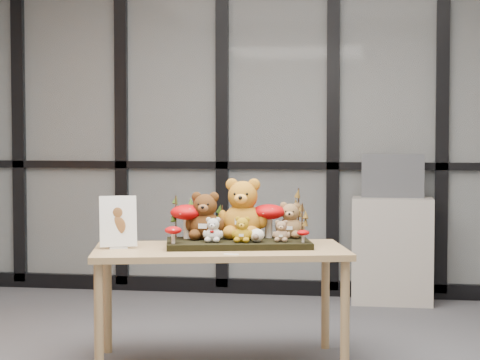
% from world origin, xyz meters
% --- Properties ---
extents(room_shell, '(5.00, 5.00, 5.00)m').
position_xyz_m(room_shell, '(0.00, 0.00, 1.68)').
color(room_shell, beige).
rests_on(room_shell, floor).
extents(glass_partition, '(4.90, 0.06, 2.78)m').
position_xyz_m(glass_partition, '(-0.00, 2.47, 1.42)').
color(glass_partition, '#2D383F').
rests_on(glass_partition, floor).
extents(display_table, '(1.54, 1.01, 0.66)m').
position_xyz_m(display_table, '(-0.07, 0.29, 0.59)').
color(display_table, tan).
rests_on(display_table, floor).
extents(diorama_tray, '(0.88, 0.58, 0.04)m').
position_xyz_m(diorama_tray, '(0.02, 0.37, 0.68)').
color(diorama_tray, black).
rests_on(diorama_tray, display_table).
extents(bear_pooh_yellow, '(0.35, 0.32, 0.38)m').
position_xyz_m(bear_pooh_yellow, '(0.03, 0.48, 0.89)').
color(bear_pooh_yellow, '#BA751B').
rests_on(bear_pooh_yellow, diorama_tray).
extents(bear_brown_medium, '(0.27, 0.25, 0.30)m').
position_xyz_m(bear_brown_medium, '(-0.18, 0.40, 0.85)').
color(bear_brown_medium, '#4F2B10').
rests_on(bear_brown_medium, diorama_tray).
extents(bear_tan_back, '(0.21, 0.20, 0.23)m').
position_xyz_m(bear_tan_back, '(0.30, 0.53, 0.81)').
color(bear_tan_back, olive).
rests_on(bear_tan_back, diorama_tray).
extents(bear_small_yellow, '(0.14, 0.14, 0.16)m').
position_xyz_m(bear_small_yellow, '(0.06, 0.28, 0.78)').
color(bear_small_yellow, '#AC7E10').
rests_on(bear_small_yellow, diorama_tray).
extents(bear_white_bow, '(0.14, 0.13, 0.15)m').
position_xyz_m(bear_white_bow, '(-0.10, 0.26, 0.77)').
color(bear_white_bow, beige).
rests_on(bear_white_bow, diorama_tray).
extents(bear_beige_small, '(0.12, 0.11, 0.13)m').
position_xyz_m(bear_beige_small, '(0.27, 0.34, 0.76)').
color(bear_beige_small, '#977452').
rests_on(bear_beige_small, diorama_tray).
extents(plush_cream_hedgehog, '(0.08, 0.07, 0.08)m').
position_xyz_m(plush_cream_hedgehog, '(0.14, 0.30, 0.74)').
color(plush_cream_hedgehog, white).
rests_on(plush_cream_hedgehog, diorama_tray).
extents(mushroom_back_left, '(0.20, 0.20, 0.22)m').
position_xyz_m(mushroom_back_left, '(-0.28, 0.40, 0.81)').
color(mushroom_back_left, '#A80507').
rests_on(mushroom_back_left, diorama_tray).
extents(mushroom_back_right, '(0.19, 0.19, 0.22)m').
position_xyz_m(mushroom_back_right, '(0.18, 0.51, 0.80)').
color(mushroom_back_right, '#A80507').
rests_on(mushroom_back_right, diorama_tray).
extents(mushroom_front_left, '(0.09, 0.09, 0.10)m').
position_xyz_m(mushroom_front_left, '(-0.31, 0.17, 0.75)').
color(mushroom_front_left, '#A80507').
rests_on(mushroom_front_left, diorama_tray).
extents(mushroom_front_right, '(0.07, 0.07, 0.08)m').
position_xyz_m(mushroom_front_right, '(0.40, 0.33, 0.73)').
color(mushroom_front_right, '#A80507').
rests_on(mushroom_front_right, diorama_tray).
extents(sprig_green_far_left, '(0.05, 0.05, 0.25)m').
position_xyz_m(sprig_green_far_left, '(-0.35, 0.39, 0.82)').
color(sprig_green_far_left, '#1B3A0D').
rests_on(sprig_green_far_left, diorama_tray).
extents(sprig_green_mid_left, '(0.05, 0.05, 0.23)m').
position_xyz_m(sprig_green_mid_left, '(-0.26, 0.45, 0.81)').
color(sprig_green_mid_left, '#1B3A0D').
rests_on(sprig_green_mid_left, diorama_tray).
extents(sprig_dry_far_right, '(0.05, 0.05, 0.29)m').
position_xyz_m(sprig_dry_far_right, '(0.35, 0.54, 0.84)').
color(sprig_dry_far_right, brown).
rests_on(sprig_dry_far_right, diorama_tray).
extents(sprig_dry_mid_right, '(0.05, 0.05, 0.21)m').
position_xyz_m(sprig_dry_mid_right, '(0.38, 0.43, 0.80)').
color(sprig_dry_mid_right, brown).
rests_on(sprig_dry_mid_right, diorama_tray).
extents(sprig_green_centre, '(0.05, 0.05, 0.19)m').
position_xyz_m(sprig_green_centre, '(-0.10, 0.50, 0.79)').
color(sprig_green_centre, '#1B3A0D').
rests_on(sprig_green_centre, diorama_tray).
extents(sign_holder, '(0.21, 0.13, 0.29)m').
position_xyz_m(sign_holder, '(-0.63, 0.17, 0.80)').
color(sign_holder, silver).
rests_on(sign_holder, display_table).
extents(label_card, '(0.08, 0.03, 0.00)m').
position_xyz_m(label_card, '(0.04, 0.03, 0.66)').
color(label_card, white).
rests_on(label_card, display_table).
extents(cabinet, '(0.61, 0.36, 0.81)m').
position_xyz_m(cabinet, '(0.92, 2.25, 0.41)').
color(cabinet, '#A49D92').
rests_on(cabinet, floor).
extents(monitor, '(0.48, 0.05, 0.34)m').
position_xyz_m(monitor, '(0.92, 2.27, 0.98)').
color(monitor, '#4C4E54').
rests_on(monitor, cabinet).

